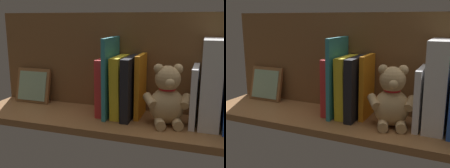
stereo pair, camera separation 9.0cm
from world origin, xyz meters
TOP-DOWN VIEW (x-y plane):
  - ground_plane at (0.00, 0.00)cm, footprint 94.55×26.06cm
  - shelf_back_panel at (0.00, -10.78)cm, footprint 94.55×1.50cm
  - dictionary_thick_white at (-29.89, -2.54)cm, footprint 5.77×13.98cm
  - book_3 at (-25.33, -2.67)cm, footprint 1.72×13.92cm
  - teddy_bear at (-17.62, -0.00)cm, footprint 14.37×13.81cm
  - book_4 at (-8.38, -4.07)cm, footprint 1.51×11.13cm
  - book_5 at (-5.50, -2.13)cm, footprint 2.64×15.00cm
  - book_6 at (-1.83, -2.88)cm, footprint 3.45×13.50cm
  - book_7 at (1.16, -2.21)cm, footprint 1.27×14.84cm
  - book_8 at (3.77, -3.31)cm, footprint 2.34×12.65cm
  - picture_frame_leaning at (34.40, -6.98)cm, footprint 13.96×4.65cm

SIDE VIEW (x-z plane):
  - ground_plane at x=0.00cm, z-range -2.20..0.00cm
  - picture_frame_leaning at x=34.40cm, z-range -0.16..12.86cm
  - teddy_bear at x=-17.62cm, z-range -1.11..17.36cm
  - book_3 at x=-25.33cm, z-range 0.00..17.80cm
  - book_8 at x=3.77cm, z-range 0.00..18.83cm
  - book_6 at x=-1.83cm, z-range -0.03..19.67cm
  - book_5 at x=-5.50cm, z-range 0.00..19.75cm
  - book_4 at x=-8.38cm, z-range 0.00..20.37cm
  - book_7 at x=1.16cm, z-range 0.00..25.68cm
  - dictionary_thick_white at x=-29.89cm, z-range 0.00..25.89cm
  - shelf_back_panel at x=0.00cm, z-range 0.00..33.44cm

